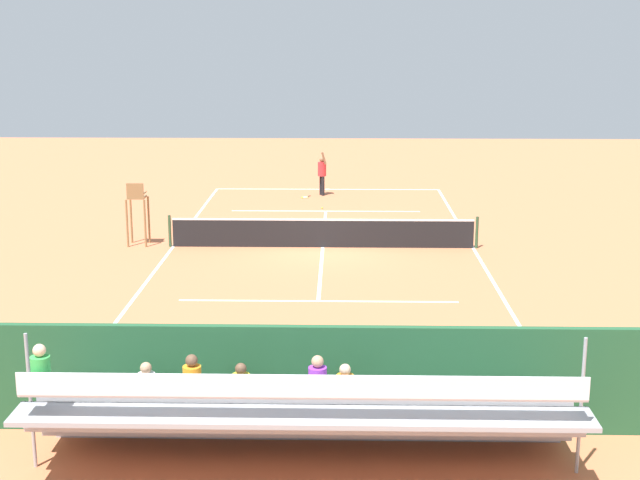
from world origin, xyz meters
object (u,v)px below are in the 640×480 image
(umpire_chair, at_px, (137,207))
(tennis_racket, at_px, (305,197))
(tennis_net, at_px, (323,233))
(tennis_ball_near, at_px, (302,197))
(tennis_ball_far, at_px, (322,208))
(tennis_player, at_px, (322,172))
(courtside_bench, at_px, (411,387))
(equipment_bag, at_px, (315,408))
(bleacher_stand, at_px, (295,414))

(umpire_chair, relative_size, tennis_racket, 3.78)
(tennis_net, distance_m, umpire_chair, 6.26)
(tennis_ball_near, bearing_deg, tennis_ball_far, 111.85)
(umpire_chair, bearing_deg, tennis_player, -122.55)
(tennis_player, xyz_separation_m, tennis_ball_near, (0.84, 0.74, -0.98))
(courtside_bench, relative_size, tennis_racket, 3.18)
(tennis_player, bearing_deg, tennis_net, 91.32)
(tennis_net, distance_m, tennis_player, 9.56)
(tennis_player, distance_m, tennis_ball_far, 3.16)
(courtside_bench, distance_m, tennis_racket, 22.45)
(tennis_net, relative_size, courtside_bench, 5.72)
(tennis_net, relative_size, tennis_ball_near, 156.06)
(courtside_bench, distance_m, tennis_ball_near, 22.29)
(equipment_bag, xyz_separation_m, tennis_ball_far, (0.28, -19.94, -0.15))
(tennis_player, bearing_deg, bleacher_stand, 90.16)
(tennis_net, relative_size, tennis_racket, 18.18)
(bleacher_stand, bearing_deg, umpire_chair, -68.69)
(equipment_bag, distance_m, tennis_ball_far, 19.94)
(equipment_bag, bearing_deg, umpire_chair, -65.02)
(tennis_racket, bearing_deg, tennis_net, 95.86)
(tennis_player, bearing_deg, tennis_racket, 38.27)
(tennis_ball_near, bearing_deg, tennis_net, 96.88)
(tennis_ball_far, bearing_deg, bleacher_stand, 90.00)
(tennis_racket, relative_size, tennis_ball_near, 8.58)
(umpire_chair, height_order, courtside_bench, umpire_chair)
(equipment_bag, bearing_deg, bleacher_stand, 81.82)
(equipment_bag, bearing_deg, tennis_ball_near, -86.94)
(tennis_net, height_order, tennis_racket, tennis_net)
(equipment_bag, distance_m, tennis_ball_near, 22.24)
(bleacher_stand, height_order, tennis_ball_far, bleacher_stand)
(bleacher_stand, distance_m, tennis_ball_near, 24.17)
(tennis_racket, bearing_deg, equipment_bag, 92.68)
(bleacher_stand, xyz_separation_m, umpire_chair, (6.05, -15.51, 0.40))
(tennis_net, height_order, tennis_ball_far, tennis_net)
(tennis_net, height_order, courtside_bench, tennis_net)
(bleacher_stand, bearing_deg, tennis_ball_far, -90.00)
(tennis_ball_near, bearing_deg, courtside_bench, 97.71)
(umpire_chair, relative_size, equipment_bag, 2.38)
(courtside_bench, xyz_separation_m, tennis_racket, (2.85, -22.27, -0.54))
(umpire_chair, distance_m, tennis_player, 11.12)
(tennis_racket, bearing_deg, tennis_player, -141.73)
(bleacher_stand, relative_size, umpire_chair, 4.23)
(tennis_net, height_order, bleacher_stand, bleacher_stand)
(tennis_racket, bearing_deg, umpire_chair, 59.09)
(tennis_racket, xyz_separation_m, tennis_ball_far, (-0.77, 2.45, 0.02))
(courtside_bench, relative_size, tennis_ball_near, 27.27)
(umpire_chair, distance_m, equipment_bag, 15.02)
(tennis_net, bearing_deg, tennis_racket, -84.14)
(bleacher_stand, height_order, tennis_ball_near, bleacher_stand)
(umpire_chair, bearing_deg, courtside_bench, 121.14)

